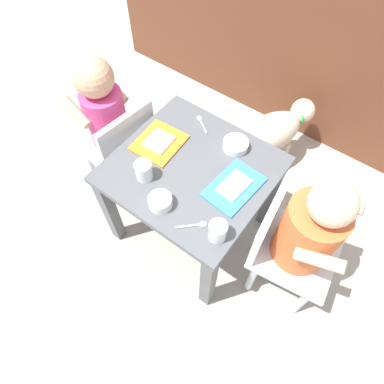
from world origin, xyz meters
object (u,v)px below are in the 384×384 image
Objects in this scene: seated_child_left at (107,116)px; food_tray_right at (234,186)px; water_cup_right at (144,171)px; cereal_bowl_left_side at (236,145)px; dining_table at (192,181)px; food_tray_left at (159,142)px; water_cup_left at (218,232)px; spoon_by_right_tray at (195,225)px; dog at (272,132)px; seated_child_right at (306,232)px; spoon_by_left_tray at (202,123)px; veggie_bowl_near at (160,201)px.

seated_child_left is 3.23× the size of food_tray_right.
water_cup_right reaches higher than cereal_bowl_left_side.
dining_table is at bearing -1.81° from seated_child_left.
food_tray_left is 2.68× the size of water_cup_left.
water_cup_left is 0.08m from spoon_by_right_tray.
cereal_bowl_left_side is (0.07, 0.17, 0.10)m from dining_table.
food_tray_right is (0.16, 0.02, 0.09)m from dining_table.
seated_child_left reaches higher than dog.
dog is at bearing 95.71° from spoon_by_right_tray.
dog is at bearing 65.72° from food_tray_left.
food_tray_left is (-0.60, -0.01, 0.03)m from seated_child_right.
seated_child_right is at bearing -17.62° from spoon_by_left_tray.
water_cup_right is at bearing 173.51° from water_cup_left.
water_cup_left reaches higher than dining_table.
spoon_by_left_tray is at bearing 131.54° from water_cup_left.
spoon_by_left_tray is 1.12× the size of spoon_by_right_tray.
food_tray_left is (-0.16, 0.02, 0.09)m from dining_table.
spoon_by_right_tray is (-0.29, -0.20, 0.03)m from seated_child_right.
spoon_by_left_tray is (-0.11, 0.38, -0.02)m from veggie_bowl_near.
dog is at bearing 100.03° from food_tray_right.
seated_child_left is 8.83× the size of veggie_bowl_near.
food_tray_left is at bearing 0.69° from seated_child_left.
veggie_bowl_near is at bearing -154.17° from seated_child_right.
dining_table is 0.20m from water_cup_right.
veggie_bowl_near is (-0.06, -0.73, 0.27)m from dog.
dining_table is 0.30m from water_cup_left.
spoon_by_left_tray is at bearing 122.99° from spoon_by_right_tray.
water_cup_right is 0.35m from cereal_bowl_left_side.
seated_child_left is 0.61m from spoon_by_right_tray.
dog is 2.12× the size of food_tray_right.
food_tray_left is at bearing 111.17° from water_cup_right.
spoon_by_left_tray is (-0.10, 0.19, 0.09)m from dining_table.
seated_child_right reaches higher than water_cup_left.
water_cup_left is at bearing -48.46° from spoon_by_left_tray.
spoon_by_left_tray is (-0.53, 0.17, 0.03)m from seated_child_right.
seated_child_right is at bearing 1.41° from food_tray_right.
cereal_bowl_left_side is (-0.36, 0.14, 0.04)m from seated_child_right.
spoon_by_left_tray is (0.01, 0.32, -0.03)m from water_cup_right.
food_tray_left is at bearing 147.59° from spoon_by_right_tray.
seated_child_right is at bearing 41.44° from water_cup_left.
veggie_bowl_near reaches higher than dining_table.
dining_table is at bearing -97.56° from dog.
water_cup_left is at bearing -66.12° from cereal_bowl_left_side.
seated_child_right is at bearing -54.83° from dog.
seated_child_right reaches higher than dog.
food_tray_right is at bearing -33.91° from spoon_by_left_tray.
spoon_by_right_tray is at bearing -18.37° from seated_child_left.
veggie_bowl_near reaches higher than dog.
seated_child_right is at bearing 34.67° from spoon_by_right_tray.
spoon_by_right_tray is at bearing -171.02° from water_cup_left.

